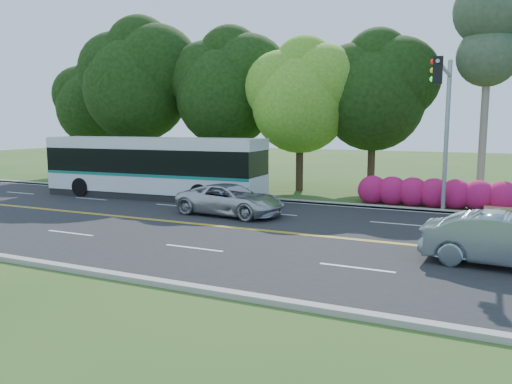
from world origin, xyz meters
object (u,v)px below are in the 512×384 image
at_px(transit_bus, 153,168).
at_px(sedan, 506,241).
at_px(suv, 231,200).
at_px(traffic_signal, 444,111).

relative_size(transit_bus, sedan, 2.77).
relative_size(transit_bus, suv, 2.58).
height_order(transit_bus, sedan, transit_bus).
bearing_deg(traffic_signal, transit_bus, 179.76).
bearing_deg(suv, sedan, -104.56).
bearing_deg(traffic_signal, suv, -161.18).
relative_size(traffic_signal, suv, 1.40).
bearing_deg(suv, transit_bus, 70.29).
distance_m(transit_bus, suv, 7.20).
bearing_deg(sedan, traffic_signal, 22.95).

